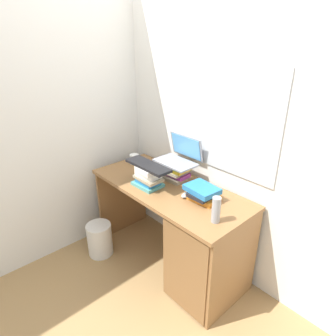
{
  "coord_description": "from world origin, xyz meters",
  "views": [
    {
      "loc": [
        1.53,
        -1.41,
        1.88
      ],
      "look_at": [
        0.02,
        -0.03,
        0.95
      ],
      "focal_mm": 31.07,
      "sensor_mm": 36.0,
      "label": 1
    }
  ],
  "objects_px": {
    "desk": "(197,243)",
    "laptop": "(180,156)",
    "book_stack_side": "(203,193)",
    "book_stack_tall": "(175,171)",
    "wastebasket": "(100,239)",
    "mug": "(134,159)",
    "water_bottle": "(216,210)",
    "book_stack_keyboard_riser": "(148,177)",
    "keyboard": "(148,165)",
    "computer_mouse": "(187,195)"
  },
  "relations": [
    {
      "from": "book_stack_tall",
      "to": "book_stack_keyboard_riser",
      "type": "bearing_deg",
      "value": -101.38
    },
    {
      "from": "desk",
      "to": "laptop",
      "type": "bearing_deg",
      "value": 153.17
    },
    {
      "from": "laptop",
      "to": "keyboard",
      "type": "relative_size",
      "value": 0.83
    },
    {
      "from": "wastebasket",
      "to": "computer_mouse",
      "type": "bearing_deg",
      "value": 28.63
    },
    {
      "from": "book_stack_tall",
      "to": "computer_mouse",
      "type": "relative_size",
      "value": 2.38
    },
    {
      "from": "mug",
      "to": "book_stack_side",
      "type": "bearing_deg",
      "value": -2.08
    },
    {
      "from": "book_stack_keyboard_riser",
      "to": "keyboard",
      "type": "xyz_separation_m",
      "value": [
        -0.0,
        0.0,
        0.1
      ]
    },
    {
      "from": "laptop",
      "to": "computer_mouse",
      "type": "xyz_separation_m",
      "value": [
        0.28,
        -0.2,
        -0.18
      ]
    },
    {
      "from": "keyboard",
      "to": "mug",
      "type": "xyz_separation_m",
      "value": [
        -0.44,
        0.19,
        -0.14
      ]
    },
    {
      "from": "desk",
      "to": "mug",
      "type": "distance_m",
      "value": 1.01
    },
    {
      "from": "book_stack_tall",
      "to": "book_stack_side",
      "type": "distance_m",
      "value": 0.4
    },
    {
      "from": "book_stack_side",
      "to": "water_bottle",
      "type": "xyz_separation_m",
      "value": [
        0.24,
        -0.15,
        0.04
      ]
    },
    {
      "from": "book_stack_side",
      "to": "keyboard",
      "type": "bearing_deg",
      "value": -160.49
    },
    {
      "from": "book_stack_side",
      "to": "wastebasket",
      "type": "height_order",
      "value": "book_stack_side"
    },
    {
      "from": "book_stack_keyboard_riser",
      "to": "laptop",
      "type": "relative_size",
      "value": 0.71
    },
    {
      "from": "desk",
      "to": "water_bottle",
      "type": "relative_size",
      "value": 7.73
    },
    {
      "from": "book_stack_tall",
      "to": "computer_mouse",
      "type": "bearing_deg",
      "value": -27.62
    },
    {
      "from": "keyboard",
      "to": "water_bottle",
      "type": "bearing_deg",
      "value": 0.14
    },
    {
      "from": "mug",
      "to": "water_bottle",
      "type": "height_order",
      "value": "water_bottle"
    },
    {
      "from": "book_stack_keyboard_riser",
      "to": "water_bottle",
      "type": "xyz_separation_m",
      "value": [
        0.68,
        0.01,
        0.01
      ]
    },
    {
      "from": "computer_mouse",
      "to": "wastebasket",
      "type": "relative_size",
      "value": 0.33
    },
    {
      "from": "book_stack_keyboard_riser",
      "to": "wastebasket",
      "type": "relative_size",
      "value": 0.79
    },
    {
      "from": "laptop",
      "to": "mug",
      "type": "relative_size",
      "value": 2.78
    },
    {
      "from": "mug",
      "to": "wastebasket",
      "type": "xyz_separation_m",
      "value": [
        0.06,
        -0.48,
        -0.65
      ]
    },
    {
      "from": "book_stack_side",
      "to": "book_stack_tall",
      "type": "bearing_deg",
      "value": 166.78
    },
    {
      "from": "book_stack_keyboard_riser",
      "to": "wastebasket",
      "type": "bearing_deg",
      "value": -143.18
    },
    {
      "from": "book_stack_keyboard_riser",
      "to": "wastebasket",
      "type": "height_order",
      "value": "book_stack_keyboard_riser"
    },
    {
      "from": "laptop",
      "to": "computer_mouse",
      "type": "bearing_deg",
      "value": -35.4
    },
    {
      "from": "book_stack_side",
      "to": "computer_mouse",
      "type": "relative_size",
      "value": 2.46
    },
    {
      "from": "laptop",
      "to": "computer_mouse",
      "type": "relative_size",
      "value": 3.36
    },
    {
      "from": "water_bottle",
      "to": "laptop",
      "type": "bearing_deg",
      "value": 155.07
    },
    {
      "from": "keyboard",
      "to": "wastebasket",
      "type": "distance_m",
      "value": 0.93
    },
    {
      "from": "book_stack_tall",
      "to": "book_stack_side",
      "type": "height_order",
      "value": "book_stack_tall"
    },
    {
      "from": "desk",
      "to": "laptop",
      "type": "relative_size",
      "value": 4.01
    },
    {
      "from": "book_stack_tall",
      "to": "desk",
      "type": "bearing_deg",
      "value": -20.84
    },
    {
      "from": "desk",
      "to": "book_stack_tall",
      "type": "relative_size",
      "value": 5.67
    },
    {
      "from": "book_stack_keyboard_riser",
      "to": "book_stack_side",
      "type": "xyz_separation_m",
      "value": [
        0.44,
        0.16,
        -0.03
      ]
    },
    {
      "from": "laptop",
      "to": "mug",
      "type": "distance_m",
      "value": 0.54
    },
    {
      "from": "keyboard",
      "to": "computer_mouse",
      "type": "xyz_separation_m",
      "value": [
        0.34,
        0.1,
        -0.16
      ]
    },
    {
      "from": "laptop",
      "to": "keyboard",
      "type": "height_order",
      "value": "laptop"
    },
    {
      "from": "book_stack_side",
      "to": "laptop",
      "type": "height_order",
      "value": "laptop"
    },
    {
      "from": "keyboard",
      "to": "mug",
      "type": "distance_m",
      "value": 0.5
    },
    {
      "from": "keyboard",
      "to": "wastebasket",
      "type": "height_order",
      "value": "keyboard"
    },
    {
      "from": "desk",
      "to": "laptop",
      "type": "height_order",
      "value": "laptop"
    },
    {
      "from": "book_stack_tall",
      "to": "book_stack_keyboard_riser",
      "type": "relative_size",
      "value": 0.99
    },
    {
      "from": "book_stack_tall",
      "to": "computer_mouse",
      "type": "distance_m",
      "value": 0.32
    },
    {
      "from": "desk",
      "to": "computer_mouse",
      "type": "xyz_separation_m",
      "value": [
        -0.14,
        0.01,
        0.37
      ]
    },
    {
      "from": "book_stack_tall",
      "to": "book_stack_side",
      "type": "xyz_separation_m",
      "value": [
        0.39,
        -0.09,
        -0.02
      ]
    },
    {
      "from": "computer_mouse",
      "to": "book_stack_tall",
      "type": "bearing_deg",
      "value": 152.38
    },
    {
      "from": "wastebasket",
      "to": "desk",
      "type": "bearing_deg",
      "value": 23.94
    }
  ]
}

